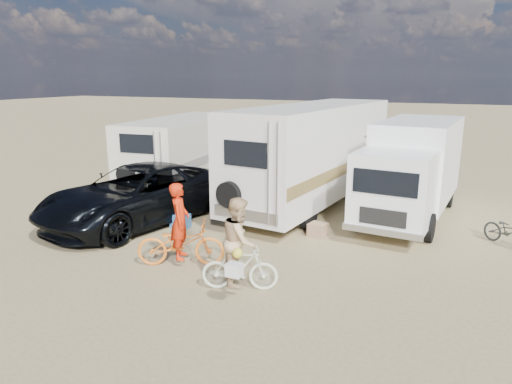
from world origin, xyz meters
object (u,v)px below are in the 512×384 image
at_px(rider_woman, 240,249).
at_px(bike_man, 181,243).
at_px(bike_woman, 240,268).
at_px(cooler, 180,221).
at_px(rider_man, 180,229).
at_px(rv_main, 313,156).
at_px(dark_suv, 138,195).
at_px(bike_parked, 511,232).
at_px(box_truck, 411,171).
at_px(rv_left, 183,153).
at_px(crate, 318,230).

bearing_deg(rider_woman, bike_man, 51.92).
xyz_separation_m(bike_woman, cooler, (-3.26, 2.86, -0.27)).
bearing_deg(rider_woman, cooler, 29.32).
bearing_deg(cooler, rider_man, -54.81).
bearing_deg(bike_woman, cooler, 29.32).
distance_m(rv_main, dark_suv, 5.71).
bearing_deg(bike_parked, box_truck, 101.05).
distance_m(rv_left, rider_man, 7.66).
relative_size(dark_suv, cooler, 11.89).
distance_m(box_truck, rider_man, 7.28).
bearing_deg(dark_suv, bike_woman, -17.62).
height_order(box_truck, rider_woman, box_truck).
distance_m(dark_suv, cooler, 1.54).
relative_size(rv_left, box_truck, 0.98).
relative_size(bike_man, rider_man, 1.13).
bearing_deg(crate, cooler, -166.65).
height_order(rider_man, cooler, rider_man).
bearing_deg(bike_man, box_truck, -61.08).
xyz_separation_m(cooler, crate, (3.77, 0.89, -0.02)).
xyz_separation_m(bike_woman, crate, (0.51, 3.76, -0.29)).
height_order(rider_man, crate, rider_man).
height_order(bike_man, cooler, bike_man).
bearing_deg(box_truck, dark_suv, -148.14).
relative_size(rider_woman, bike_parked, 1.15).
relative_size(rider_man, crate, 3.95).
bearing_deg(bike_man, dark_suv, 27.45).
relative_size(rv_main, bike_woman, 5.32).
bearing_deg(crate, bike_man, -125.78).
bearing_deg(bike_parked, bike_woman, 174.85).
bearing_deg(dark_suv, box_truck, 40.38).
bearing_deg(bike_woman, box_truck, -40.75).
height_order(rv_left, bike_woman, rv_left).
height_order(rv_left, dark_suv, rv_left).
distance_m(bike_man, bike_parked, 8.16).
distance_m(rv_left, cooler, 5.06).
height_order(box_truck, cooler, box_truck).
height_order(dark_suv, crate, dark_suv).
height_order(rv_main, bike_woman, rv_main).
bearing_deg(rider_man, bike_parked, -82.82).
height_order(box_truck, crate, box_truck).
bearing_deg(bike_man, bike_parked, -82.82).
relative_size(rv_left, rider_woman, 3.51).
distance_m(rv_main, rv_left, 5.22).
bearing_deg(cooler, box_truck, 33.64).
distance_m(dark_suv, bike_parked, 10.05).
xyz_separation_m(rider_man, crate, (2.28, 3.16, -0.69)).
bearing_deg(rider_man, bike_woman, -133.52).
relative_size(dark_suv, bike_parked, 3.95).
xyz_separation_m(rv_left, bike_parked, (10.97, -2.16, -0.93)).
height_order(rv_left, box_truck, box_truck).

